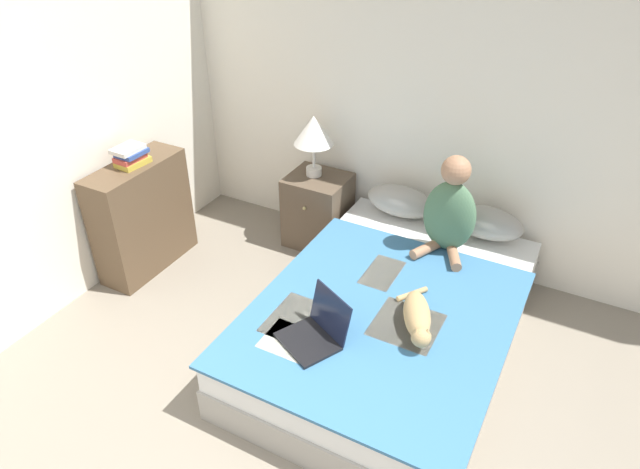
{
  "coord_description": "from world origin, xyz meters",
  "views": [
    {
      "loc": [
        0.91,
        -0.47,
        2.66
      ],
      "look_at": [
        -0.46,
        2.09,
        0.76
      ],
      "focal_mm": 32.0,
      "sensor_mm": 36.0,
      "label": 1
    }
  ],
  "objects_px": {
    "bed": "(391,321)",
    "person_sitting": "(450,211)",
    "laptop_open": "(316,331)",
    "pillow_far": "(486,223)",
    "book_stack_top": "(131,156)",
    "cat_tabby": "(417,317)",
    "bookshelf": "(142,216)",
    "table_lamp": "(314,132)",
    "pillow_near": "(401,201)",
    "nightstand": "(318,210)"
  },
  "relations": [
    {
      "from": "pillow_far",
      "to": "laptop_open",
      "type": "height_order",
      "value": "laptop_open"
    },
    {
      "from": "pillow_near",
      "to": "nightstand",
      "type": "relative_size",
      "value": 0.87
    },
    {
      "from": "bookshelf",
      "to": "book_stack_top",
      "type": "relative_size",
      "value": 3.6
    },
    {
      "from": "cat_tabby",
      "to": "table_lamp",
      "type": "height_order",
      "value": "table_lamp"
    },
    {
      "from": "nightstand",
      "to": "table_lamp",
      "type": "height_order",
      "value": "table_lamp"
    },
    {
      "from": "cat_tabby",
      "to": "table_lamp",
      "type": "bearing_deg",
      "value": -155.95
    },
    {
      "from": "pillow_far",
      "to": "laptop_open",
      "type": "distance_m",
      "value": 1.59
    },
    {
      "from": "cat_tabby",
      "to": "bed",
      "type": "bearing_deg",
      "value": -157.36
    },
    {
      "from": "bed",
      "to": "bookshelf",
      "type": "relative_size",
      "value": 2.49
    },
    {
      "from": "laptop_open",
      "to": "bookshelf",
      "type": "xyz_separation_m",
      "value": [
        -1.77,
        0.52,
        -0.04
      ]
    },
    {
      "from": "nightstand",
      "to": "book_stack_top",
      "type": "relative_size",
      "value": 2.49
    },
    {
      "from": "bed",
      "to": "book_stack_top",
      "type": "relative_size",
      "value": 8.96
    },
    {
      "from": "bed",
      "to": "person_sitting",
      "type": "bearing_deg",
      "value": 79.4
    },
    {
      "from": "bed",
      "to": "table_lamp",
      "type": "xyz_separation_m",
      "value": [
        -1.04,
        0.88,
        0.75
      ]
    },
    {
      "from": "cat_tabby",
      "to": "bookshelf",
      "type": "bearing_deg",
      "value": -119.51
    },
    {
      "from": "pillow_far",
      "to": "book_stack_top",
      "type": "xyz_separation_m",
      "value": [
        -2.32,
        -0.97,
        0.4
      ]
    },
    {
      "from": "bed",
      "to": "pillow_far",
      "type": "height_order",
      "value": "pillow_far"
    },
    {
      "from": "table_lamp",
      "to": "book_stack_top",
      "type": "xyz_separation_m",
      "value": [
        -0.96,
        -0.92,
        -0.03
      ]
    },
    {
      "from": "nightstand",
      "to": "bookshelf",
      "type": "xyz_separation_m",
      "value": [
        -1.01,
        -0.9,
        0.13
      ]
    },
    {
      "from": "laptop_open",
      "to": "table_lamp",
      "type": "relative_size",
      "value": 0.88
    },
    {
      "from": "nightstand",
      "to": "bookshelf",
      "type": "relative_size",
      "value": 0.69
    },
    {
      "from": "pillow_near",
      "to": "laptop_open",
      "type": "height_order",
      "value": "laptop_open"
    },
    {
      "from": "pillow_near",
      "to": "cat_tabby",
      "type": "height_order",
      "value": "pillow_near"
    },
    {
      "from": "person_sitting",
      "to": "nightstand",
      "type": "xyz_separation_m",
      "value": [
        -1.11,
        0.21,
        -0.41
      ]
    },
    {
      "from": "person_sitting",
      "to": "cat_tabby",
      "type": "bearing_deg",
      "value": -83.03
    },
    {
      "from": "pillow_far",
      "to": "bookshelf",
      "type": "bearing_deg",
      "value": -157.45
    },
    {
      "from": "laptop_open",
      "to": "book_stack_top",
      "type": "bearing_deg",
      "value": -169.45
    },
    {
      "from": "pillow_near",
      "to": "pillow_far",
      "type": "distance_m",
      "value": 0.65
    },
    {
      "from": "bed",
      "to": "person_sitting",
      "type": "xyz_separation_m",
      "value": [
        0.12,
        0.65,
        0.51
      ]
    },
    {
      "from": "pillow_near",
      "to": "pillow_far",
      "type": "height_order",
      "value": "same"
    },
    {
      "from": "pillow_far",
      "to": "nightstand",
      "type": "xyz_separation_m",
      "value": [
        -1.32,
        -0.07,
        -0.23
      ]
    },
    {
      "from": "bed",
      "to": "book_stack_top",
      "type": "height_order",
      "value": "book_stack_top"
    },
    {
      "from": "book_stack_top",
      "to": "cat_tabby",
      "type": "bearing_deg",
      "value": -4.27
    },
    {
      "from": "person_sitting",
      "to": "laptop_open",
      "type": "distance_m",
      "value": 1.29
    },
    {
      "from": "book_stack_top",
      "to": "bed",
      "type": "bearing_deg",
      "value": 1.1
    },
    {
      "from": "table_lamp",
      "to": "book_stack_top",
      "type": "relative_size",
      "value": 2.04
    },
    {
      "from": "pillow_near",
      "to": "nightstand",
      "type": "height_order",
      "value": "pillow_near"
    },
    {
      "from": "bookshelf",
      "to": "cat_tabby",
      "type": "bearing_deg",
      "value": -4.26
    },
    {
      "from": "pillow_far",
      "to": "book_stack_top",
      "type": "height_order",
      "value": "book_stack_top"
    },
    {
      "from": "cat_tabby",
      "to": "laptop_open",
      "type": "xyz_separation_m",
      "value": [
        -0.47,
        -0.36,
        -0.02
      ]
    },
    {
      "from": "table_lamp",
      "to": "book_stack_top",
      "type": "bearing_deg",
      "value": -136.26
    },
    {
      "from": "bookshelf",
      "to": "book_stack_top",
      "type": "distance_m",
      "value": 0.5
    },
    {
      "from": "pillow_far",
      "to": "table_lamp",
      "type": "height_order",
      "value": "table_lamp"
    },
    {
      "from": "pillow_far",
      "to": "cat_tabby",
      "type": "bearing_deg",
      "value": -94.86
    },
    {
      "from": "book_stack_top",
      "to": "pillow_far",
      "type": "bearing_deg",
      "value": 22.58
    },
    {
      "from": "bed",
      "to": "laptop_open",
      "type": "xyz_separation_m",
      "value": [
        -0.24,
        -0.56,
        0.26
      ]
    },
    {
      "from": "bookshelf",
      "to": "table_lamp",
      "type": "bearing_deg",
      "value": 43.63
    },
    {
      "from": "table_lamp",
      "to": "book_stack_top",
      "type": "distance_m",
      "value": 1.33
    },
    {
      "from": "bed",
      "to": "bookshelf",
      "type": "height_order",
      "value": "bookshelf"
    },
    {
      "from": "bed",
      "to": "pillow_far",
      "type": "bearing_deg",
      "value": 70.81
    }
  ]
}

